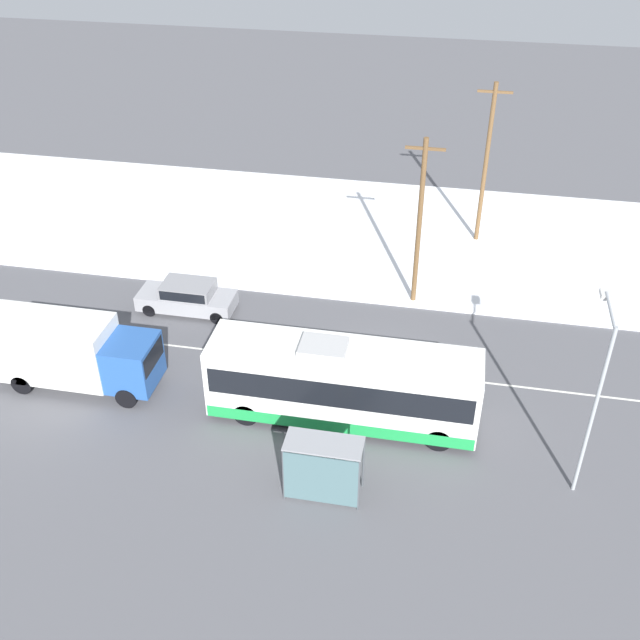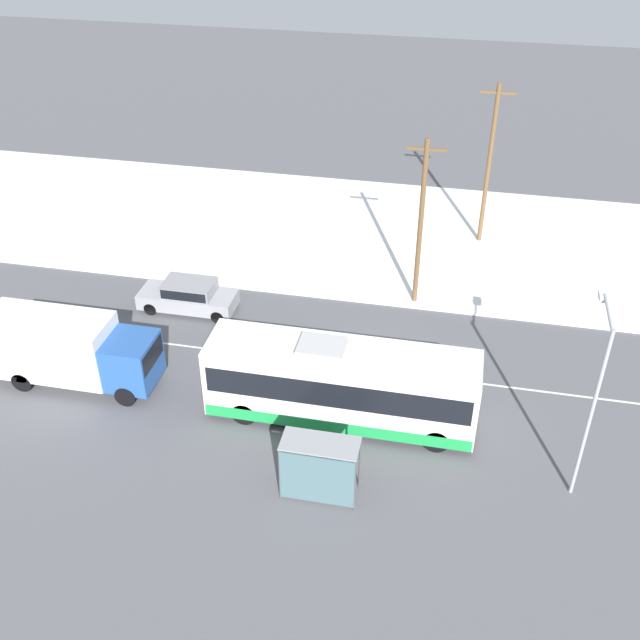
# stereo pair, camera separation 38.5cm
# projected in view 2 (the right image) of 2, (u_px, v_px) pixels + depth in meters

# --- Properties ---
(ground_plane) EXTENTS (120.00, 120.00, 0.00)m
(ground_plane) POSITION_uv_depth(u_px,v_px,m) (375.00, 370.00, 32.75)
(ground_plane) COLOR #56565B
(snow_lot) EXTENTS (80.00, 14.58, 0.12)m
(snow_lot) POSITION_uv_depth(u_px,v_px,m) (407.00, 238.00, 42.92)
(snow_lot) COLOR white
(snow_lot) RESTS_ON ground_plane
(lane_marking_center) EXTENTS (60.00, 0.12, 0.00)m
(lane_marking_center) POSITION_uv_depth(u_px,v_px,m) (375.00, 370.00, 32.75)
(lane_marking_center) COLOR silver
(lane_marking_center) RESTS_ON ground_plane
(city_bus) EXTENTS (10.58, 2.57, 3.49)m
(city_bus) POSITION_uv_depth(u_px,v_px,m) (341.00, 384.00, 29.26)
(city_bus) COLOR white
(city_bus) RESTS_ON ground_plane
(box_truck) EXTENTS (7.19, 2.30, 3.12)m
(box_truck) POSITION_uv_depth(u_px,v_px,m) (69.00, 348.00, 31.18)
(box_truck) COLOR silver
(box_truck) RESTS_ON ground_plane
(sedan_car) EXTENTS (4.70, 1.80, 1.56)m
(sedan_car) POSITION_uv_depth(u_px,v_px,m) (188.00, 295.00, 36.31)
(sedan_car) COLOR #9E9EA3
(sedan_car) RESTS_ON ground_plane
(pedestrian_at_stop) EXTENTS (0.58, 0.26, 1.61)m
(pedestrian_at_stop) POSITION_uv_depth(u_px,v_px,m) (329.00, 447.00, 27.34)
(pedestrian_at_stop) COLOR #23232D
(pedestrian_at_stop) RESTS_ON ground_plane
(bus_shelter) EXTENTS (2.72, 1.20, 2.40)m
(bus_shelter) POSITION_uv_depth(u_px,v_px,m) (319.00, 464.00, 25.69)
(bus_shelter) COLOR gray
(bus_shelter) RESTS_ON ground_plane
(streetlamp) EXTENTS (0.36, 2.66, 7.10)m
(streetlamp) POSITION_uv_depth(u_px,v_px,m) (595.00, 384.00, 24.78)
(streetlamp) COLOR #9EA3A8
(streetlamp) RESTS_ON ground_plane
(utility_pole_roadside) EXTENTS (1.80, 0.24, 8.49)m
(utility_pole_roadside) POSITION_uv_depth(u_px,v_px,m) (421.00, 222.00, 34.86)
(utility_pole_roadside) COLOR brown
(utility_pole_roadside) RESTS_ON ground_plane
(utility_pole_snowlot) EXTENTS (1.80, 0.24, 9.02)m
(utility_pole_snowlot) POSITION_uv_depth(u_px,v_px,m) (489.00, 164.00, 40.01)
(utility_pole_snowlot) COLOR brown
(utility_pole_snowlot) RESTS_ON ground_plane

